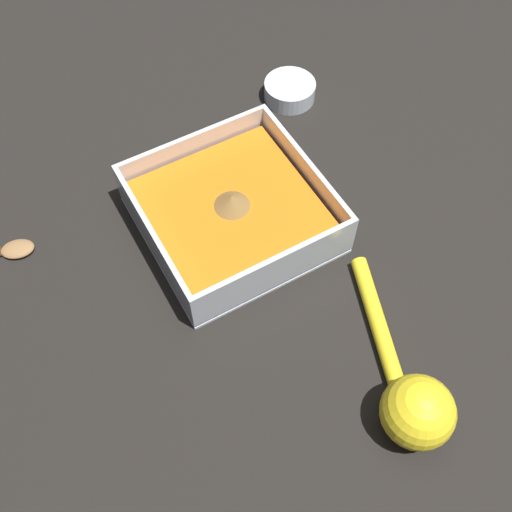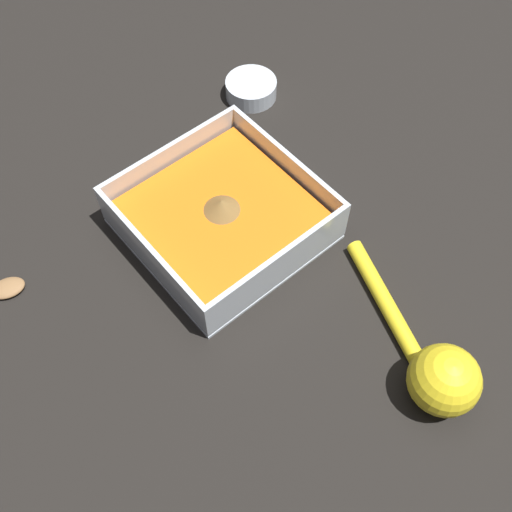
% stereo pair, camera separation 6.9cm
% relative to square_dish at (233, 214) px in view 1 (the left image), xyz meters
% --- Properties ---
extents(ground_plane, '(4.00, 4.00, 0.00)m').
position_rel_square_dish_xyz_m(ground_plane, '(0.01, -0.04, -0.02)').
color(ground_plane, black).
extents(square_dish, '(0.21, 0.21, 0.07)m').
position_rel_square_dish_xyz_m(square_dish, '(0.00, 0.00, 0.00)').
color(square_dish, silver).
rests_on(square_dish, ground_plane).
extents(spice_bowl, '(0.07, 0.07, 0.03)m').
position_rel_square_dish_xyz_m(spice_bowl, '(0.16, -0.18, -0.01)').
color(spice_bowl, silver).
rests_on(spice_bowl, ground_plane).
extents(lemon_squeezer, '(0.22, 0.11, 0.07)m').
position_rel_square_dish_xyz_m(lemon_squeezer, '(-0.30, -0.04, 0.01)').
color(lemon_squeezer, yellow).
rests_on(lemon_squeezer, ground_plane).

